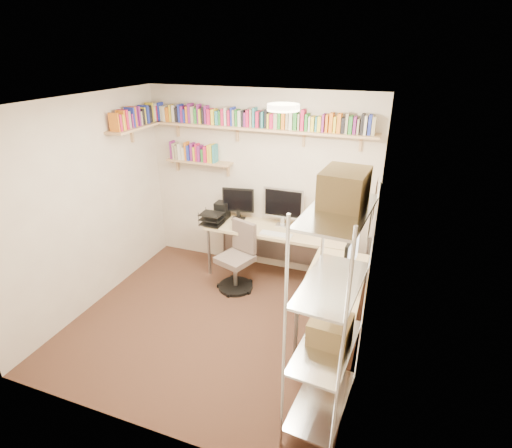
# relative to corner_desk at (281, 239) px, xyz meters

# --- Properties ---
(ground) EXTENTS (3.20, 3.20, 0.00)m
(ground) POSITION_rel_corner_desk_xyz_m (-0.49, -0.97, -0.73)
(ground) COLOR #3F261B
(ground) RESTS_ON ground
(room_shell) EXTENTS (3.24, 3.04, 2.52)m
(room_shell) POSITION_rel_corner_desk_xyz_m (-0.48, -0.97, 0.82)
(room_shell) COLOR #C3B09F
(room_shell) RESTS_ON ground
(wall_shelves) EXTENTS (3.12, 1.09, 0.80)m
(wall_shelves) POSITION_rel_corner_desk_xyz_m (-0.92, 0.33, 1.30)
(wall_shelves) COLOR tan
(wall_shelves) RESTS_ON ground
(corner_desk) EXTENTS (2.26, 1.91, 1.28)m
(corner_desk) POSITION_rel_corner_desk_xyz_m (0.00, 0.00, 0.00)
(corner_desk) COLOR beige
(corner_desk) RESTS_ON ground
(office_chair) EXTENTS (0.52, 0.52, 0.92)m
(office_chair) POSITION_rel_corner_desk_xyz_m (-0.53, -0.17, -0.34)
(office_chair) COLOR black
(office_chair) RESTS_ON ground
(wire_rack) EXTENTS (0.51, 0.92, 2.20)m
(wire_rack) POSITION_rel_corner_desk_xyz_m (0.94, -1.75, 0.62)
(wire_rack) COLOR silver
(wire_rack) RESTS_ON ground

